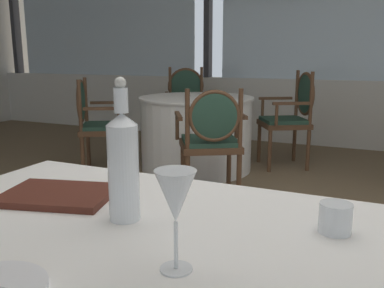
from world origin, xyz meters
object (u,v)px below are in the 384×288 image
at_px(water_tumbler, 335,218).
at_px(dining_chair_0_3, 293,111).
at_px(menu_book, 58,195).
at_px(wine_glass, 176,199).
at_px(dining_chair_0_2, 211,135).
at_px(dining_chair_0_1, 95,118).
at_px(dining_chair_0_0, 187,101).
at_px(water_bottle, 123,164).

height_order(water_tumbler, dining_chair_0_3, dining_chair_0_3).
xyz_separation_m(water_tumbler, menu_book, (-0.76, -0.08, -0.03)).
xyz_separation_m(wine_glass, dining_chair_0_3, (-0.46, 3.68, -0.31)).
distance_m(water_tumbler, dining_chair_0_3, 3.45).
distance_m(wine_glass, dining_chair_0_2, 2.48).
bearing_deg(menu_book, wine_glass, -39.67).
distance_m(menu_book, dining_chair_0_1, 2.98).
height_order(water_tumbler, menu_book, water_tumbler).
height_order(wine_glass, dining_chair_0_0, dining_chair_0_0).
bearing_deg(dining_chair_0_0, dining_chair_0_2, 0.00).
bearing_deg(wine_glass, water_bottle, 142.66).
xyz_separation_m(wine_glass, dining_chair_0_0, (-1.84, 4.04, -0.30)).
bearing_deg(dining_chair_0_3, water_bottle, 63.47).
height_order(dining_chair_0_0, dining_chair_0_1, dining_chair_0_0).
height_order(water_tumbler, dining_chair_0_1, dining_chair_0_1).
distance_m(water_bottle, dining_chair_0_3, 3.52).
xyz_separation_m(water_bottle, dining_chair_0_3, (-0.23, 3.50, -0.31)).
bearing_deg(dining_chair_0_1, water_tumbler, -73.94).
xyz_separation_m(water_bottle, dining_chair_0_0, (-1.61, 3.87, -0.30)).
xyz_separation_m(water_bottle, wine_glass, (0.23, -0.18, -0.00)).
xyz_separation_m(water_bottle, water_tumbler, (0.49, 0.13, -0.11)).
bearing_deg(dining_chair_0_1, dining_chair_0_0, 45.18).
height_order(menu_book, dining_chair_0_0, dining_chair_0_0).
relative_size(water_tumbler, dining_chair_0_3, 0.08).
relative_size(water_bottle, menu_book, 1.16).
distance_m(water_bottle, wine_glass, 0.29).
height_order(menu_book, dining_chair_0_1, dining_chair_0_1).
relative_size(water_tumbler, dining_chair_0_2, 0.08).
bearing_deg(dining_chair_0_0, wine_glass, -5.76).
bearing_deg(dining_chair_0_3, menu_book, 59.12).
relative_size(dining_chair_0_0, dining_chair_0_2, 1.11).
bearing_deg(water_tumbler, dining_chair_0_0, 119.42).
bearing_deg(menu_book, water_tumbler, -8.86).
xyz_separation_m(dining_chair_0_1, dining_chair_0_2, (1.37, -0.36, -0.00)).
bearing_deg(dining_chair_0_2, water_bottle, 165.41).
bearing_deg(dining_chair_0_2, menu_book, 158.82).
bearing_deg(wine_glass, dining_chair_0_2, 109.77).
bearing_deg(dining_chair_0_0, dining_chair_0_1, -44.82).
bearing_deg(dining_chair_0_2, wine_glass, 169.51).
xyz_separation_m(water_bottle, dining_chair_0_1, (-1.97, 2.49, -0.35)).
xyz_separation_m(dining_chair_0_1, dining_chair_0_3, (1.74, 1.02, 0.04)).
bearing_deg(dining_chair_0_1, dining_chair_0_3, 0.00).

